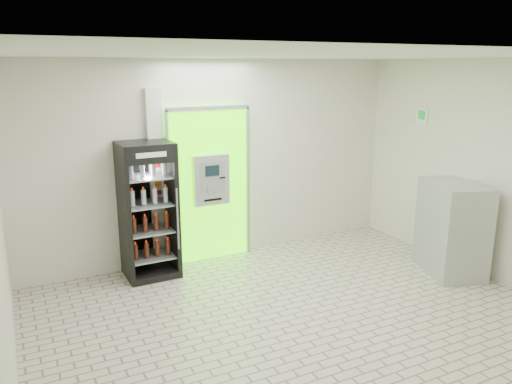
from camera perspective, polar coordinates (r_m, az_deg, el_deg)
ground at (r=6.00m, az=5.45°, el=-14.67°), size 6.00×6.00×0.00m
room_shell at (r=5.36m, az=5.91°, el=2.82°), size 6.00×6.00×6.00m
atm_assembly at (r=7.53m, az=-5.42°, el=0.95°), size 1.30×0.24×2.33m
pillar at (r=7.30m, az=-11.26°, el=1.34°), size 0.22×0.11×2.60m
beverage_cooler at (r=7.09m, az=-12.23°, el=-2.32°), size 0.72×0.68×1.90m
steel_cabinet at (r=7.60m, az=21.52°, el=-3.88°), size 0.97×1.16×1.32m
exit_sign at (r=8.27m, az=18.45°, el=8.17°), size 0.02×0.22×0.26m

